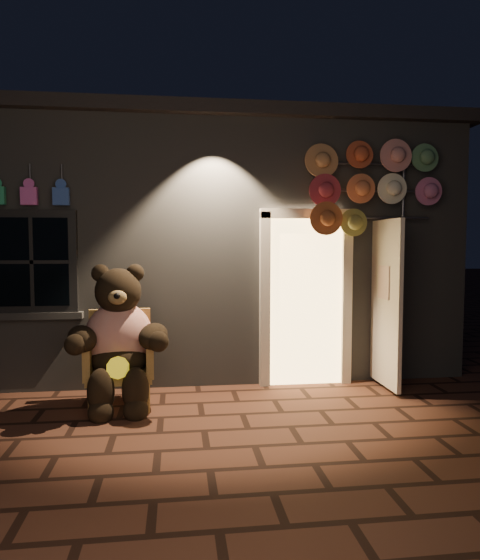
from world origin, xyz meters
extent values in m
plane|color=#4F2C1E|center=(0.00, 0.00, 0.00)|extent=(60.00, 60.00, 0.00)
cube|color=slate|center=(0.00, 4.00, 1.65)|extent=(7.00, 5.00, 3.30)
cube|color=black|center=(0.00, 4.00, 3.38)|extent=(7.30, 5.30, 0.16)
cube|color=black|center=(-1.90, 1.46, 1.55)|extent=(1.00, 0.10, 1.20)
cube|color=black|center=(-1.90, 1.43, 1.55)|extent=(0.82, 0.06, 1.02)
cube|color=slate|center=(-1.90, 1.46, 0.92)|extent=(1.10, 0.14, 0.08)
cube|color=#F9C670|center=(1.35, 1.48, 1.05)|extent=(0.92, 0.10, 2.10)
cube|color=beige|center=(0.83, 1.44, 1.05)|extent=(0.12, 0.12, 2.20)
cube|color=beige|center=(1.87, 1.44, 1.05)|extent=(0.12, 0.12, 2.20)
cube|color=beige|center=(1.35, 1.44, 2.13)|extent=(1.16, 0.12, 0.12)
cube|color=beige|center=(2.25, 1.10, 1.05)|extent=(0.05, 0.80, 2.00)
cube|color=#D457B2|center=(-1.90, 1.38, 2.30)|extent=(0.18, 0.07, 0.20)
cylinder|color=#59595E|center=(-1.90, 1.44, 2.55)|extent=(0.02, 0.02, 0.25)
cube|color=#2E50A1|center=(-1.55, 1.38, 2.30)|extent=(0.18, 0.07, 0.20)
cylinder|color=#59595E|center=(-1.55, 1.44, 2.55)|extent=(0.02, 0.02, 0.25)
cube|color=#A88141|center=(-0.86, 0.83, 0.36)|extent=(0.72, 0.67, 0.10)
cube|color=#A88141|center=(-0.88, 1.11, 0.69)|extent=(0.68, 0.13, 0.67)
cube|color=#A88141|center=(-1.18, 0.78, 0.55)|extent=(0.12, 0.58, 0.38)
cube|color=#A88141|center=(-0.55, 0.83, 0.55)|extent=(0.12, 0.58, 0.38)
cylinder|color=#A88141|center=(-1.13, 0.54, 0.15)|extent=(0.05, 0.05, 0.31)
cylinder|color=#A88141|center=(-0.56, 0.58, 0.15)|extent=(0.05, 0.05, 0.31)
cylinder|color=#A88141|center=(-1.17, 1.07, 0.15)|extent=(0.05, 0.05, 0.31)
cylinder|color=#A88141|center=(-0.60, 1.11, 0.15)|extent=(0.05, 0.05, 0.31)
ellipsoid|color=red|center=(-0.87, 0.88, 0.75)|extent=(0.76, 0.63, 0.76)
ellipsoid|color=black|center=(-0.86, 0.80, 0.53)|extent=(0.63, 0.55, 0.36)
sphere|color=black|center=(-0.87, 0.83, 1.25)|extent=(0.52, 0.52, 0.49)
sphere|color=black|center=(-1.05, 0.85, 1.45)|extent=(0.19, 0.19, 0.19)
sphere|color=black|center=(-0.69, 0.88, 1.45)|extent=(0.19, 0.19, 0.19)
ellipsoid|color=olive|center=(-0.85, 0.61, 1.21)|extent=(0.20, 0.15, 0.15)
ellipsoid|color=black|center=(-1.21, 0.62, 0.79)|extent=(0.46, 0.57, 0.28)
ellipsoid|color=black|center=(-0.49, 0.68, 0.79)|extent=(0.40, 0.55, 0.28)
ellipsoid|color=black|center=(-1.01, 0.47, 0.28)|extent=(0.28, 0.28, 0.47)
ellipsoid|color=black|center=(-0.67, 0.49, 0.28)|extent=(0.28, 0.28, 0.47)
sphere|color=black|center=(-1.01, 0.40, 0.08)|extent=(0.26, 0.26, 0.26)
sphere|color=black|center=(-0.67, 0.43, 0.08)|extent=(0.26, 0.26, 0.26)
cylinder|color=yellow|center=(-0.84, 0.48, 0.51)|extent=(0.24, 0.11, 0.23)
cylinder|color=#59595E|center=(2.57, 1.38, 1.48)|extent=(0.04, 0.04, 2.96)
cylinder|color=#59595E|center=(2.24, 1.36, 2.74)|extent=(1.31, 0.03, 0.03)
cylinder|color=#59595E|center=(2.24, 1.36, 2.41)|extent=(1.31, 0.03, 0.03)
cylinder|color=#59595E|center=(2.24, 1.36, 2.08)|extent=(1.31, 0.03, 0.03)
cylinder|color=#B57D4B|center=(1.50, 1.30, 2.79)|extent=(0.37, 0.11, 0.38)
cylinder|color=#BB4C2B|center=(1.94, 1.27, 2.79)|extent=(0.37, 0.11, 0.38)
cylinder|color=tan|center=(2.38, 1.24, 2.79)|extent=(0.37, 0.11, 0.38)
cylinder|color=#568D5E|center=(2.81, 1.30, 2.79)|extent=(0.37, 0.11, 0.38)
cylinder|color=#A22E3A|center=(1.50, 1.27, 2.41)|extent=(0.37, 0.11, 0.38)
cylinder|color=#DE7545|center=(1.94, 1.24, 2.41)|extent=(0.37, 0.11, 0.38)
cylinder|color=#F3F0CA|center=(2.38, 1.30, 2.41)|extent=(0.37, 0.11, 0.38)
cylinder|color=#D26E9F|center=(2.81, 1.27, 2.41)|extent=(0.37, 0.11, 0.38)
cylinder|color=#9C5028|center=(1.50, 1.24, 2.03)|extent=(0.37, 0.11, 0.38)
cylinder|color=olive|center=(1.94, 1.30, 2.03)|extent=(0.37, 0.11, 0.38)
camera|label=1|loc=(-0.24, -4.58, 1.74)|focal=32.00mm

